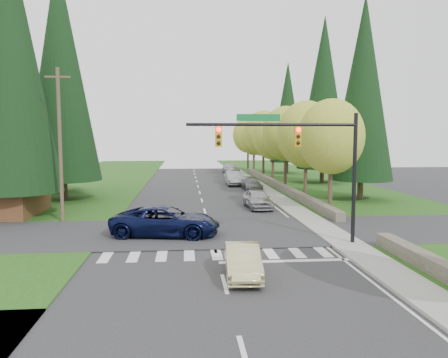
{
  "coord_description": "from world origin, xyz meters",
  "views": [
    {
      "loc": [
        -1.48,
        -17.11,
        5.59
      ],
      "look_at": [
        1.12,
        11.61,
        2.8
      ],
      "focal_mm": 35.0,
      "sensor_mm": 36.0,
      "label": 1
    }
  ],
  "objects": [
    {
      "name": "conifer_w_c",
      "position": [
        -12.0,
        22.0,
        11.29
      ],
      "size": [
        6.46,
        6.46,
        20.8
      ],
      "color": "#38281C",
      "rests_on": "ground"
    },
    {
      "name": "parked_car_b",
      "position": [
        5.54,
        28.06,
        0.65
      ],
      "size": [
        1.85,
        4.48,
        1.29
      ],
      "primitive_type": "imported",
      "rotation": [
        0.0,
        0.0,
        0.01
      ],
      "color": "slate",
      "rests_on": "ground"
    },
    {
      "name": "decid_tree_5",
      "position": [
        9.1,
        49.0,
        5.53
      ],
      "size": [
        4.8,
        4.8,
        8.3
      ],
      "color": "#38281C",
      "rests_on": "ground"
    },
    {
      "name": "decid_tree_0",
      "position": [
        9.2,
        14.0,
        5.6
      ],
      "size": [
        4.8,
        4.8,
        8.37
      ],
      "color": "#38281C",
      "rests_on": "ground"
    },
    {
      "name": "grass_east",
      "position": [
        13.0,
        20.0,
        0.03
      ],
      "size": [
        14.0,
        110.0,
        0.06
      ],
      "primitive_type": "cube",
      "color": "#244311",
      "rests_on": "ground"
    },
    {
      "name": "parked_car_e",
      "position": [
        5.6,
        49.49,
        0.72
      ],
      "size": [
        2.59,
        5.19,
        1.45
      ],
      "primitive_type": "imported",
      "rotation": [
        0.0,
        0.0,
        0.12
      ],
      "color": "#AEAEB3",
      "rests_on": "ground"
    },
    {
      "name": "traffic_signal",
      "position": [
        4.37,
        4.5,
        4.98
      ],
      "size": [
        8.7,
        0.37,
        6.8
      ],
      "color": "black",
      "rests_on": "ground"
    },
    {
      "name": "sedan_champagne",
      "position": [
        0.8,
        -0.17,
        0.63
      ],
      "size": [
        1.57,
        3.93,
        1.27
      ],
      "primitive_type": "imported",
      "rotation": [
        0.0,
        0.0,
        -0.06
      ],
      "color": "beige",
      "rests_on": "ground"
    },
    {
      "name": "parked_car_a",
      "position": [
        4.2,
        16.41,
        0.75
      ],
      "size": [
        2.03,
        4.49,
        1.5
      ],
      "primitive_type": "imported",
      "rotation": [
        0.0,
        0.0,
        0.06
      ],
      "color": "#A0A0A4",
      "rests_on": "ground"
    },
    {
      "name": "utility_pole",
      "position": [
        -9.5,
        12.0,
        5.14
      ],
      "size": [
        1.6,
        0.24,
        10.0
      ],
      "color": "#473828",
      "rests_on": "ground"
    },
    {
      "name": "parked_car_d",
      "position": [
        4.51,
        36.87,
        0.71
      ],
      "size": [
        2.09,
        4.33,
        1.43
      ],
      "primitive_type": "imported",
      "rotation": [
        0.0,
        0.0,
        0.1
      ],
      "color": "silver",
      "rests_on": "ground"
    },
    {
      "name": "parked_car_c",
      "position": [
        4.2,
        32.98,
        0.8
      ],
      "size": [
        1.76,
        4.88,
        1.6
      ],
      "primitive_type": "imported",
      "rotation": [
        0.0,
        0.0,
        -0.01
      ],
      "color": "#A5A5AA",
      "rests_on": "ground"
    },
    {
      "name": "suv_navy",
      "position": [
        -2.57,
        7.35,
        0.85
      ],
      "size": [
        6.46,
        3.75,
        1.69
      ],
      "primitive_type": "imported",
      "rotation": [
        0.0,
        0.0,
        1.41
      ],
      "color": "black",
      "rests_on": "ground"
    },
    {
      "name": "decid_tree_1",
      "position": [
        9.3,
        21.0,
        5.8
      ],
      "size": [
        5.2,
        5.2,
        8.8
      ],
      "color": "#38281C",
      "rests_on": "ground"
    },
    {
      "name": "decid_tree_2",
      "position": [
        9.1,
        28.0,
        5.93
      ],
      "size": [
        5.0,
        5.0,
        8.82
      ],
      "color": "#38281C",
      "rests_on": "ground"
    },
    {
      "name": "conifer_e_a",
      "position": [
        14.0,
        20.0,
        9.79
      ],
      "size": [
        5.44,
        5.44,
        17.8
      ],
      "color": "#38281C",
      "rests_on": "ground"
    },
    {
      "name": "cross_street",
      "position": [
        0.0,
        8.0,
        0.0
      ],
      "size": [
        120.0,
        8.0,
        0.1
      ],
      "primitive_type": "cube",
      "color": "#28282B",
      "rests_on": "ground"
    },
    {
      "name": "conifer_w_e",
      "position": [
        -14.0,
        28.0,
        10.29
      ],
      "size": [
        5.78,
        5.78,
        18.8
      ],
      "color": "#38281C",
      "rests_on": "ground"
    },
    {
      "name": "ground",
      "position": [
        0.0,
        0.0,
        0.0
      ],
      "size": [
        120.0,
        120.0,
        0.0
      ],
      "primitive_type": "plane",
      "color": "#28282B",
      "rests_on": "ground"
    },
    {
      "name": "conifer_e_c",
      "position": [
        14.0,
        48.0,
        9.29
      ],
      "size": [
        5.1,
        5.1,
        16.8
      ],
      "color": "#38281C",
      "rests_on": "ground"
    },
    {
      "name": "conifer_w_a",
      "position": [
        -13.0,
        14.0,
        10.79
      ],
      "size": [
        6.12,
        6.12,
        19.8
      ],
      "color": "#38281C",
      "rests_on": "ground"
    },
    {
      "name": "sidewalk_east",
      "position": [
        6.9,
        22.0,
        0.07
      ],
      "size": [
        1.8,
        80.0,
        0.13
      ],
      "primitive_type": "cube",
      "color": "gray",
      "rests_on": "ground"
    },
    {
      "name": "decid_tree_4",
      "position": [
        9.3,
        42.0,
        6.06
      ],
      "size": [
        5.4,
        5.4,
        9.18
      ],
      "color": "#38281C",
      "rests_on": "ground"
    },
    {
      "name": "grass_west",
      "position": [
        -13.0,
        20.0,
        0.03
      ],
      "size": [
        14.0,
        110.0,
        0.06
      ],
      "primitive_type": "cube",
      "color": "#244311",
      "rests_on": "ground"
    },
    {
      "name": "decid_tree_6",
      "position": [
        9.2,
        56.0,
        5.86
      ],
      "size": [
        5.2,
        5.2,
        8.86
      ],
      "color": "#38281C",
      "rests_on": "ground"
    },
    {
      "name": "decid_tree_3",
      "position": [
        9.2,
        35.0,
        5.66
      ],
      "size": [
        5.0,
        5.0,
        8.55
      ],
      "color": "#38281C",
      "rests_on": "ground"
    },
    {
      "name": "curb_east",
      "position": [
        6.05,
        22.0,
        0.07
      ],
      "size": [
        0.2,
        80.0,
        0.13
      ],
      "primitive_type": "cube",
      "color": "gray",
      "rests_on": "ground"
    },
    {
      "name": "conifer_e_b",
      "position": [
        15.0,
        34.0,
        10.79
      ],
      "size": [
        6.12,
        6.12,
        19.8
      ],
      "color": "#38281C",
      "rests_on": "ground"
    },
    {
      "name": "stone_wall_north",
      "position": [
        8.6,
        30.0,
        0.35
      ],
      "size": [
        0.7,
        40.0,
        0.7
      ],
      "primitive_type": "cube",
      "color": "#4C4438",
      "rests_on": "ground"
    }
  ]
}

